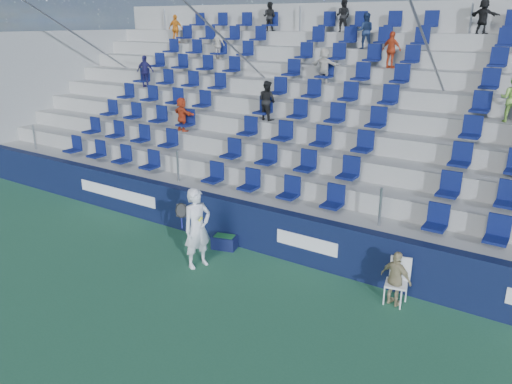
% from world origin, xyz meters
% --- Properties ---
extents(ground, '(70.00, 70.00, 0.00)m').
position_xyz_m(ground, '(0.00, 0.00, 0.00)').
color(ground, '#2B6544').
rests_on(ground, ground).
extents(sponsor_wall, '(24.00, 0.32, 1.20)m').
position_xyz_m(sponsor_wall, '(0.00, 3.15, 0.60)').
color(sponsor_wall, '#0F1739').
rests_on(sponsor_wall, ground).
extents(grandstand, '(24.00, 8.17, 6.63)m').
position_xyz_m(grandstand, '(-0.00, 8.24, 2.14)').
color(grandstand, '#969691').
rests_on(grandstand, ground).
extents(tennis_player, '(0.73, 0.82, 1.95)m').
position_xyz_m(tennis_player, '(-0.68, 1.62, 0.98)').
color(tennis_player, silver).
rests_on(tennis_player, ground).
extents(line_judge_chair, '(0.52, 0.53, 0.99)m').
position_xyz_m(line_judge_chair, '(3.82, 2.65, 0.56)').
color(line_judge_chair, white).
rests_on(line_judge_chair, ground).
extents(line_judge, '(0.75, 0.46, 1.19)m').
position_xyz_m(line_judge, '(3.82, 2.50, 0.60)').
color(line_judge, tan).
rests_on(line_judge, ground).
extents(ball_bin, '(0.70, 0.55, 0.35)m').
position_xyz_m(ball_bin, '(-0.74, 2.75, 0.19)').
color(ball_bin, '#0F1437').
rests_on(ball_bin, ground).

